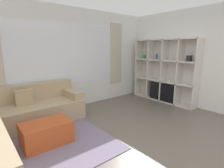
# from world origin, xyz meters

# --- Properties ---
(ground_plane) EXTENTS (16.00, 16.00, 0.00)m
(ground_plane) POSITION_xyz_m (0.00, 0.00, 0.00)
(ground_plane) COLOR #665B51
(wall_back) EXTENTS (6.72, 0.11, 2.70)m
(wall_back) POSITION_xyz_m (0.00, 3.15, 1.36)
(wall_back) COLOR white
(wall_back) RESTS_ON ground_plane
(wall_right) EXTENTS (0.07, 4.32, 2.70)m
(wall_right) POSITION_xyz_m (2.80, 1.56, 1.35)
(wall_right) COLOR white
(wall_right) RESTS_ON ground_plane
(area_rug) EXTENTS (2.70, 1.99, 0.01)m
(area_rug) POSITION_xyz_m (-1.48, 1.57, 0.01)
(area_rug) COLOR slate
(area_rug) RESTS_ON ground_plane
(shelving_unit) EXTENTS (0.36, 2.09, 1.91)m
(shelving_unit) POSITION_xyz_m (2.61, 1.86, 0.92)
(shelving_unit) COLOR silver
(shelving_unit) RESTS_ON ground_plane
(couch_main) EXTENTS (2.11, 0.87, 0.84)m
(couch_main) POSITION_xyz_m (-1.09, 2.67, 0.31)
(couch_main) COLOR tan
(couch_main) RESTS_ON ground_plane
(ottoman) EXTENTS (0.81, 0.53, 0.39)m
(ottoman) POSITION_xyz_m (-1.15, 1.63, 0.20)
(ottoman) COLOR #B74C23
(ottoman) RESTS_ON ground_plane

